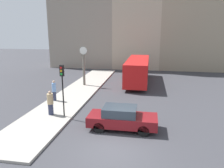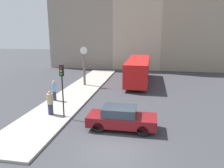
{
  "view_description": "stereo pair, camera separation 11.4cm",
  "coord_description": "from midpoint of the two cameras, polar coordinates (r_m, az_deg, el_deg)",
  "views": [
    {
      "loc": [
        1.71,
        -10.01,
        5.96
      ],
      "look_at": [
        -1.39,
        7.68,
        1.62
      ],
      "focal_mm": 35.0,
      "sensor_mm": 36.0,
      "label": 1
    },
    {
      "loc": [
        1.82,
        -9.99,
        5.96
      ],
      "look_at": [
        -1.39,
        7.68,
        1.62
      ],
      "focal_mm": 35.0,
      "sensor_mm": 36.0,
      "label": 2
    }
  ],
  "objects": [
    {
      "name": "street_clock",
      "position": [
        24.18,
        -7.52,
        4.86
      ],
      "size": [
        0.89,
        0.34,
        4.25
      ],
      "color": "#666056",
      "rests_on": "sidewalk_corner"
    },
    {
      "name": "pedestrian_blue_stripe",
      "position": [
        19.34,
        -15.04,
        -1.65
      ],
      "size": [
        0.34,
        0.34,
        1.77
      ],
      "color": "#2D334C",
      "rests_on": "sidewalk_corner"
    },
    {
      "name": "building_row",
      "position": [
        36.77,
        8.29,
        16.68
      ],
      "size": [
        29.75,
        5.0,
        19.65
      ],
      "color": "gray",
      "rests_on": "ground_plane"
    },
    {
      "name": "traffic_light_near",
      "position": [
        15.16,
        -13.07,
        1.01
      ],
      "size": [
        0.26,
        0.24,
        3.64
      ],
      "color": "black",
      "rests_on": "sidewalk_corner"
    },
    {
      "name": "pedestrian_tan_coat",
      "position": [
        16.19,
        -16.0,
        -4.79
      ],
      "size": [
        0.43,
        0.43,
        1.75
      ],
      "color": "#2D334C",
      "rests_on": "sidewalk_corner"
    },
    {
      "name": "sidewalk_corner",
      "position": [
        22.27,
        -8.84,
        -1.92
      ],
      "size": [
        3.47,
        24.6,
        0.14
      ],
      "primitive_type": "cube",
      "color": "#A39E93",
      "rests_on": "ground_plane"
    },
    {
      "name": "sedan_car",
      "position": [
        13.7,
        2.35,
        -8.86
      ],
      "size": [
        4.26,
        1.72,
        1.45
      ],
      "color": "maroon",
      "rests_on": "ground_plane"
    },
    {
      "name": "ground_plane",
      "position": [
        11.77,
        -0.06,
        -16.83
      ],
      "size": [
        120.0,
        120.0,
        0.0
      ],
      "primitive_type": "plane",
      "color": "#38383D"
    },
    {
      "name": "bus_distant",
      "position": [
        26.02,
        6.63,
        3.84
      ],
      "size": [
        2.45,
        9.92,
        2.8
      ],
      "color": "red",
      "rests_on": "ground_plane"
    }
  ]
}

